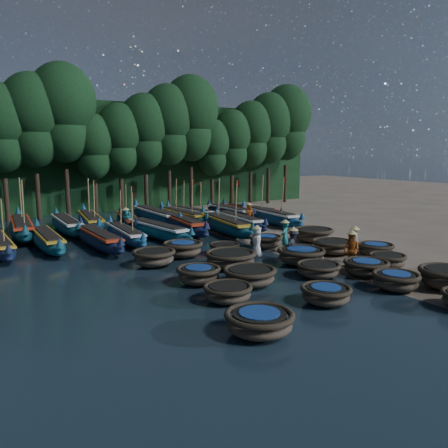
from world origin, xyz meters
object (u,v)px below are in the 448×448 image
coracle_12 (318,269)px  coracle_19 (375,249)px  long_boat_11 (91,221)px  fisherman_5 (126,219)px  coracle_10 (228,292)px  fisherman_6 (249,213)px  coracle_20 (154,257)px  coracle_5 (259,322)px  long_boat_10 (67,225)px  long_boat_0 (0,245)px  long_boat_5 (181,224)px  coracle_13 (366,267)px  long_boat_7 (239,221)px  fisherman_1 (285,235)px  long_boat_3 (125,234)px  coracle_16 (231,259)px  long_boat_15 (190,213)px  long_boat_9 (22,228)px  long_boat_12 (128,221)px  fisherman_0 (257,241)px  long_boat_17 (250,211)px  long_boat_16 (230,212)px  coracle_6 (326,294)px  coracle_14 (387,260)px  fisherman_3 (293,244)px  long_boat_1 (47,240)px  coracle_17 (301,255)px  coracle_24 (314,234)px  fisherman_2 (351,249)px  coracle_18 (333,246)px  long_boat_13 (156,216)px  long_boat_4 (157,230)px  fisherman_4 (354,244)px  coracle_8 (447,277)px  coracle_11 (250,276)px  coracle_22 (224,248)px  coracle_23 (266,241)px  coracle_15 (199,274)px  long_boat_8 (269,216)px  coracle_21 (183,248)px

coracle_12 → coracle_19: bearing=15.5°
long_boat_11 → fisherman_5: 2.94m
coracle_10 → fisherman_6: 17.73m
coracle_20 → fisherman_6: fisherman_6 is taller
coracle_5 → long_boat_10: long_boat_10 is taller
long_boat_0 → long_boat_5: bearing=1.9°
coracle_13 → long_boat_11: (-7.40, 18.61, 0.16)m
long_boat_7 → fisherman_1: bearing=-100.1°
long_boat_3 → long_boat_11: 6.00m
long_boat_7 → coracle_16: bearing=-120.0°
long_boat_3 → long_boat_15: 10.03m
long_boat_9 → fisherman_1: size_ratio=4.60×
coracle_19 → long_boat_11: size_ratio=0.25×
long_boat_12 → fisherman_0: long_boat_12 is taller
coracle_5 → long_boat_17: (13.41, 20.16, 0.09)m
long_boat_7 → long_boat_16: size_ratio=1.04×
coracle_6 → fisherman_0: 7.32m
coracle_14 → fisherman_3: (-2.91, 3.41, 0.47)m
long_boat_1 → long_boat_9: 4.78m
coracle_17 → coracle_24: (4.30, 3.84, 0.02)m
fisherman_0 → fisherman_2: bearing=62.5°
coracle_18 → long_boat_16: bearing=81.2°
long_boat_3 → fisherman_2: size_ratio=3.80×
long_boat_13 → long_boat_10: bearing=-178.1°
long_boat_0 → long_boat_4: bearing=-4.8°
coracle_20 → long_boat_7: long_boat_7 is taller
coracle_13 → fisherman_4: size_ratio=1.17×
coracle_6 → long_boat_0: long_boat_0 is taller
coracle_8 → fisherman_4: (-0.00, 4.88, 0.45)m
long_boat_15 → fisherman_5: long_boat_15 is taller
coracle_11 → coracle_22: size_ratio=1.41×
coracle_22 → fisherman_3: size_ratio=0.97×
coracle_12 → coracle_22: coracle_22 is taller
coracle_20 → coracle_23: (6.99, 0.49, -0.03)m
long_boat_10 → fisherman_3: (8.23, -14.05, 0.31)m
coracle_13 → coracle_23: size_ratio=1.01×
coracle_15 → fisherman_5: fisherman_5 is taller
fisherman_2 → coracle_23: bearing=-172.1°
coracle_22 → long_boat_11: long_boat_11 is taller
coracle_23 → long_boat_12: 11.71m
coracle_20 → fisherman_3: bearing=-21.5°
coracle_8 → long_boat_12: (-6.25, 20.65, 0.01)m
coracle_12 → long_boat_8: bearing=61.7°
fisherman_5 → coracle_22: bearing=149.1°
coracle_18 → long_boat_17: size_ratio=0.36×
coracle_21 → fisherman_5: size_ratio=1.34×
long_boat_3 → fisherman_0: (4.61, -7.38, 0.37)m
long_boat_12 → fisherman_2: size_ratio=3.72×
long_boat_3 → long_boat_13: 6.98m
fisherman_4 → coracle_5: bearing=-17.7°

